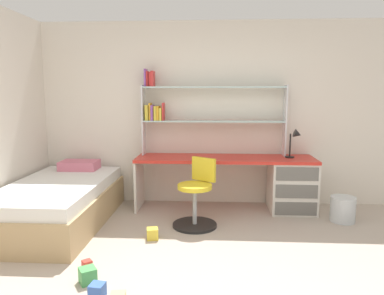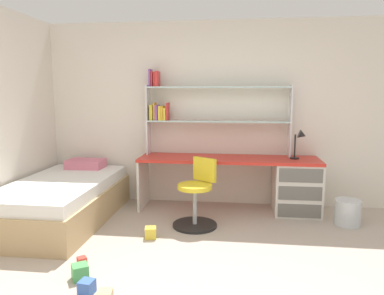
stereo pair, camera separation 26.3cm
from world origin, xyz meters
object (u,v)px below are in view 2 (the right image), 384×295
object	(u,v)px
toy_block_red_1	(82,261)
toy_block_green_3	(80,272)
bookshelf_hutch	(200,107)
swivel_chair	(197,200)
bed_platform	(62,200)
toy_block_yellow_4	(151,233)
desk_lamp	(301,140)
desk	(277,182)
toy_block_blue_2	(87,287)
waste_bin	(348,212)

from	to	relation	value
toy_block_red_1	toy_block_green_3	xyz separation A→B (m)	(0.09, -0.24, 0.03)
toy_block_green_3	bookshelf_hutch	bearing A→B (deg)	70.28
swivel_chair	toy_block_green_3	size ratio (longest dim) A/B	6.24
bed_platform	toy_block_yellow_4	bearing A→B (deg)	-18.11
desk_lamp	toy_block_yellow_4	size ratio (longest dim) A/B	3.23
swivel_chair	desk	bearing A→B (deg)	32.75
desk	toy_block_blue_2	distance (m)	2.78
waste_bin	toy_block_red_1	xyz separation A→B (m)	(-2.69, -1.36, -0.11)
desk	bookshelf_hutch	world-z (taller)	bookshelf_hutch
bookshelf_hutch	desk_lamp	xyz separation A→B (m)	(1.31, -0.19, -0.39)
desk	toy_block_blue_2	world-z (taller)	desk
desk_lamp	swivel_chair	distance (m)	1.55
toy_block_red_1	waste_bin	bearing A→B (deg)	26.80
toy_block_yellow_4	toy_block_blue_2	bearing A→B (deg)	-101.69
bed_platform	toy_block_yellow_4	world-z (taller)	bed_platform
swivel_chair	toy_block_blue_2	size ratio (longest dim) A/B	7.32
desk_lamp	toy_block_blue_2	world-z (taller)	desk_lamp
swivel_chair	bed_platform	distance (m)	1.64
toy_block_yellow_4	waste_bin	bearing A→B (deg)	16.86
desk_lamp	toy_block_red_1	bearing A→B (deg)	-141.35
toy_block_blue_2	bed_platform	bearing A→B (deg)	122.21
bookshelf_hutch	toy_block_blue_2	size ratio (longest dim) A/B	17.85
desk	toy_block_yellow_4	distance (m)	1.82
swivel_chair	bookshelf_hutch	bearing A→B (deg)	93.65
bed_platform	toy_block_yellow_4	size ratio (longest dim) A/B	16.67
desk	swivel_chair	bearing A→B (deg)	-147.25
swivel_chair	toy_block_blue_2	bearing A→B (deg)	-113.64
swivel_chair	toy_block_red_1	distance (m)	1.47
toy_block_yellow_4	swivel_chair	bearing A→B (deg)	43.80
toy_block_yellow_4	toy_block_green_3	bearing A→B (deg)	-112.38
bed_platform	toy_block_green_3	size ratio (longest dim) A/B	15.56
desk	waste_bin	world-z (taller)	desk
toy_block_green_3	toy_block_yellow_4	distance (m)	1.00
bed_platform	toy_block_green_3	bearing A→B (deg)	-58.33
bookshelf_hutch	bed_platform	size ratio (longest dim) A/B	0.98
bed_platform	waste_bin	world-z (taller)	bed_platform
toy_block_green_3	bed_platform	bearing A→B (deg)	121.67
bookshelf_hutch	waste_bin	xyz separation A→B (m)	(1.82, -0.57, -1.20)
desk	swivel_chair	size ratio (longest dim) A/B	2.96
desk_lamp	bed_platform	size ratio (longest dim) A/B	0.19
bed_platform	toy_block_red_1	distance (m)	1.31
waste_bin	toy_block_red_1	world-z (taller)	waste_bin
toy_block_blue_2	toy_block_green_3	xyz separation A→B (m)	(-0.15, 0.21, 0.01)
bed_platform	waste_bin	size ratio (longest dim) A/B	6.46
toy_block_green_3	toy_block_yellow_4	xyz separation A→B (m)	(0.38, 0.92, -0.00)
waste_bin	toy_block_green_3	world-z (taller)	waste_bin
toy_block_blue_2	toy_block_yellow_4	size ratio (longest dim) A/B	0.91
toy_block_green_3	toy_block_yellow_4	world-z (taller)	toy_block_green_3
desk	toy_block_yellow_4	xyz separation A→B (m)	(-1.44, -1.07, -0.34)
desk_lamp	toy_block_green_3	size ratio (longest dim) A/B	3.01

